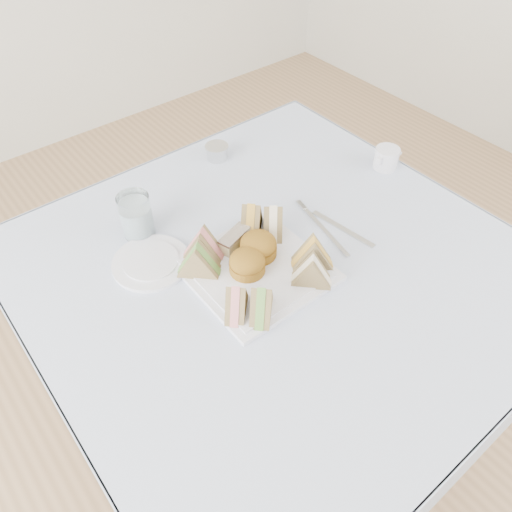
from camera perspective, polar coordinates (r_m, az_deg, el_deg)
floor at (r=1.71m, az=1.63°, el=-18.43°), size 4.00×4.00×0.00m
table at (r=1.38m, az=1.95°, el=-11.71°), size 0.90×0.90×0.74m
tablecloth at (r=1.09m, az=2.43°, el=-1.05°), size 1.02×1.02×0.01m
serving_plate at (r=1.06m, az=0.00°, el=-1.66°), size 0.27×0.27×0.01m
sandwich_fl_a at (r=0.96m, az=-2.27°, el=-4.92°), size 0.08×0.08×0.07m
sandwich_fl_b at (r=0.95m, az=0.62°, el=-5.14°), size 0.09×0.09×0.07m
sandwich_fr_a at (r=1.05m, az=6.52°, el=0.46°), size 0.10×0.09×0.08m
sandwich_fr_b at (r=1.01m, az=6.41°, el=-1.56°), size 0.09×0.09×0.07m
sandwich_bl_a at (r=1.03m, az=-6.62°, el=-0.33°), size 0.09×0.09×0.08m
sandwich_bl_b at (r=1.06m, az=-6.10°, el=1.50°), size 0.09×0.09×0.08m
sandwich_br_a at (r=1.11m, az=1.95°, el=4.20°), size 0.09×0.09×0.08m
sandwich_br_b at (r=1.12m, az=-0.53°, el=4.41°), size 0.09×0.09×0.08m
scone_left at (r=1.04m, az=-1.01°, el=-0.79°), size 0.09×0.09×0.05m
scone_right at (r=1.07m, az=0.26°, el=1.15°), size 0.11×0.11×0.05m
pastry_slice at (r=1.10m, az=-2.47°, el=1.83°), size 0.08×0.05×0.04m
side_plate at (r=1.11m, az=-11.90°, el=-0.73°), size 0.22×0.22×0.01m
water_glass at (r=1.15m, az=-13.54°, el=4.51°), size 0.08×0.08×0.11m
tea_strainer at (r=1.38m, az=-4.48°, el=11.69°), size 0.08×0.08×0.04m
knife at (r=1.18m, az=9.89°, el=3.08°), size 0.04×0.17×0.00m
fork at (r=1.17m, az=7.98°, el=2.76°), size 0.05×0.18×0.00m
creamer_jug at (r=1.38m, az=14.67°, el=10.76°), size 0.07×0.07×0.06m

